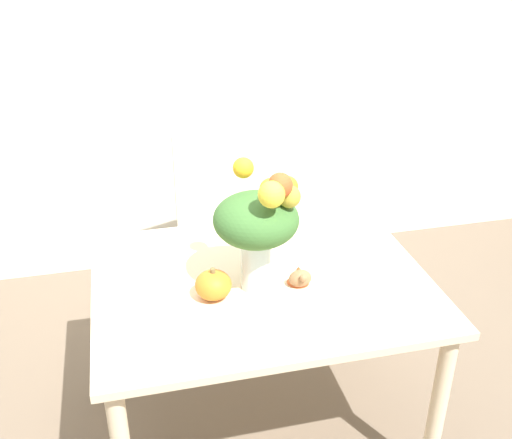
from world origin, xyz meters
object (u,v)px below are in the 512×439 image
(turkey_figurine, at_px, (299,276))
(dining_chair_near_window, at_px, (222,226))
(pumpkin, at_px, (213,285))
(flower_vase, at_px, (259,222))

(turkey_figurine, bearing_deg, dining_chair_near_window, 97.59)
(pumpkin, xyz_separation_m, dining_chair_near_window, (0.19, 0.93, -0.28))
(flower_vase, bearing_deg, dining_chair_near_window, 88.62)
(pumpkin, distance_m, turkey_figurine, 0.32)
(turkey_figurine, bearing_deg, flower_vase, 171.50)
(flower_vase, relative_size, turkey_figurine, 4.23)
(flower_vase, height_order, pumpkin, flower_vase)
(turkey_figurine, relative_size, dining_chair_near_window, 0.12)
(flower_vase, bearing_deg, turkey_figurine, -8.50)
(pumpkin, bearing_deg, dining_chair_near_window, 78.34)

